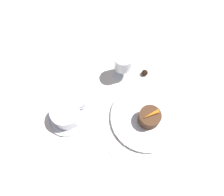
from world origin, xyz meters
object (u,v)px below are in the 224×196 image
(fork, at_px, (96,133))
(dessert_cake, at_px, (149,117))
(coffee_cup, at_px, (66,114))
(wine_glass, at_px, (123,64))
(dinner_plate, at_px, (146,117))

(fork, height_order, dessert_cake, dessert_cake)
(coffee_cup, height_order, fork, coffee_cup)
(wine_glass, relative_size, fork, 0.61)
(coffee_cup, xyz_separation_m, wine_glass, (0.24, 0.06, 0.03))
(coffee_cup, distance_m, wine_glass, 0.25)
(coffee_cup, height_order, wine_glass, wine_glass)
(dinner_plate, distance_m, fork, 0.17)
(dinner_plate, bearing_deg, coffee_cup, 151.55)
(dessert_cake, bearing_deg, dinner_plate, 89.56)
(wine_glass, bearing_deg, fork, -139.97)
(wine_glass, bearing_deg, coffee_cup, -166.07)
(fork, bearing_deg, wine_glass, 40.03)
(fork, bearing_deg, dessert_cake, -14.55)
(coffee_cup, bearing_deg, dinner_plate, -28.45)
(coffee_cup, height_order, dessert_cake, coffee_cup)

